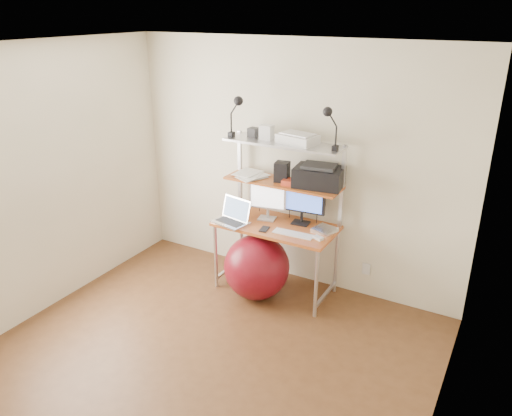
{
  "coord_description": "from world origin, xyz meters",
  "views": [
    {
      "loc": [
        2.04,
        -2.61,
        2.76
      ],
      "look_at": [
        -0.07,
        1.15,
        1.01
      ],
      "focal_mm": 35.0,
      "sensor_mm": 36.0,
      "label": 1
    }
  ],
  "objects": [
    {
      "name": "room",
      "position": [
        0.0,
        0.0,
        1.25
      ],
      "size": [
        3.6,
        3.6,
        3.6
      ],
      "color": "brown",
      "rests_on": "ground"
    },
    {
      "name": "computer_desk",
      "position": [
        0.0,
        1.5,
        0.96
      ],
      "size": [
        1.2,
        0.6,
        1.57
      ],
      "color": "#AC4921",
      "rests_on": "ground"
    },
    {
      "name": "wall_outlet",
      "position": [
        0.85,
        1.79,
        0.3
      ],
      "size": [
        0.08,
        0.01,
        0.12
      ],
      "primitive_type": "cube",
      "color": "silver",
      "rests_on": "room"
    },
    {
      "name": "monitor_silver",
      "position": [
        -0.14,
        1.53,
        0.96
      ],
      "size": [
        0.38,
        0.16,
        0.42
      ],
      "rotation": [
        0.0,
        0.0,
        0.2
      ],
      "color": "silver",
      "rests_on": "desktop"
    },
    {
      "name": "monitor_black",
      "position": [
        0.2,
        1.6,
        0.97
      ],
      "size": [
        0.47,
        0.14,
        0.47
      ],
      "rotation": [
        0.0,
        0.0,
        0.09
      ],
      "color": "black",
      "rests_on": "desktop"
    },
    {
      "name": "laptop",
      "position": [
        -0.4,
        1.29,
        0.79
      ],
      "size": [
        0.39,
        0.34,
        0.3
      ],
      "rotation": [
        0.0,
        0.0,
        -0.2
      ],
      "color": "silver",
      "rests_on": "desktop"
    },
    {
      "name": "keyboard",
      "position": [
        0.25,
        1.31,
        0.75
      ],
      "size": [
        0.4,
        0.13,
        0.01
      ],
      "primitive_type": "cube",
      "rotation": [
        0.0,
        0.0,
        0.04
      ],
      "color": "silver",
      "rests_on": "desktop"
    },
    {
      "name": "mouse",
      "position": [
        0.5,
        1.33,
        0.75
      ],
      "size": [
        0.11,
        0.08,
        0.03
      ],
      "primitive_type": "cube",
      "rotation": [
        0.0,
        0.0,
        -0.33
      ],
      "color": "silver",
      "rests_on": "desktop"
    },
    {
      "name": "mac_mini",
      "position": [
        0.49,
        1.51,
        0.76
      ],
      "size": [
        0.24,
        0.24,
        0.04
      ],
      "primitive_type": "cube",
      "rotation": [
        0.0,
        0.0,
        -0.24
      ],
      "color": "silver",
      "rests_on": "desktop"
    },
    {
      "name": "phone",
      "position": [
        -0.04,
        1.27,
        0.75
      ],
      "size": [
        0.09,
        0.14,
        0.01
      ],
      "primitive_type": "cube",
      "rotation": [
        0.0,
        0.0,
        0.16
      ],
      "color": "black",
      "rests_on": "desktop"
    },
    {
      "name": "printer",
      "position": [
        0.36,
        1.61,
        1.25
      ],
      "size": [
        0.49,
        0.37,
        0.22
      ],
      "rotation": [
        0.0,
        0.0,
        0.13
      ],
      "color": "black",
      "rests_on": "mid_shelf"
    },
    {
      "name": "nas_cube",
      "position": [
        -0.01,
        1.58,
        1.25
      ],
      "size": [
        0.16,
        0.16,
        0.2
      ],
      "primitive_type": "cube",
      "rotation": [
        0.0,
        0.0,
        0.18
      ],
      "color": "black",
      "rests_on": "mid_shelf"
    },
    {
      "name": "red_box",
      "position": [
        0.13,
        1.52,
        1.18
      ],
      "size": [
        0.2,
        0.14,
        0.05
      ],
      "primitive_type": "cube",
      "rotation": [
        0.0,
        0.0,
        0.06
      ],
      "color": "#B2341C",
      "rests_on": "mid_shelf"
    },
    {
      "name": "scanner",
      "position": [
        0.13,
        1.6,
        1.6
      ],
      "size": [
        0.41,
        0.31,
        0.1
      ],
      "rotation": [
        0.0,
        0.0,
        -0.2
      ],
      "color": "silver",
      "rests_on": "top_shelf"
    },
    {
      "name": "box_white",
      "position": [
        -0.19,
        1.58,
        1.62
      ],
      "size": [
        0.13,
        0.11,
        0.14
      ],
      "primitive_type": "cube",
      "rotation": [
        0.0,
        0.0,
        0.06
      ],
      "color": "silver",
      "rests_on": "top_shelf"
    },
    {
      "name": "box_grey",
      "position": [
        -0.35,
        1.6,
        1.6
      ],
      "size": [
        0.1,
        0.1,
        0.09
      ],
      "primitive_type": "cube",
      "rotation": [
        0.0,
        0.0,
        -0.09
      ],
      "color": "#2B2B2D",
      "rests_on": "top_shelf"
    },
    {
      "name": "clip_lamp_left",
      "position": [
        -0.47,
        1.49,
        1.85
      ],
      "size": [
        0.16,
        0.09,
        0.41
      ],
      "color": "black",
      "rests_on": "top_shelf"
    },
    {
      "name": "clip_lamp_right",
      "position": [
        0.47,
        1.51,
        1.83
      ],
      "size": [
        0.15,
        0.09,
        0.39
      ],
      "color": "black",
      "rests_on": "top_shelf"
    },
    {
      "name": "exercise_ball",
      "position": [
        -0.1,
        1.23,
        0.33
      ],
      "size": [
        0.66,
        0.66,
        0.66
      ],
      "primitive_type": "sphere",
      "color": "maroon",
      "rests_on": "floor"
    },
    {
      "name": "paper_stack",
      "position": [
        -0.37,
        1.57,
        1.17
      ],
      "size": [
        0.37,
        0.41,
        0.03
      ],
      "color": "white",
      "rests_on": "mid_shelf"
    }
  ]
}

